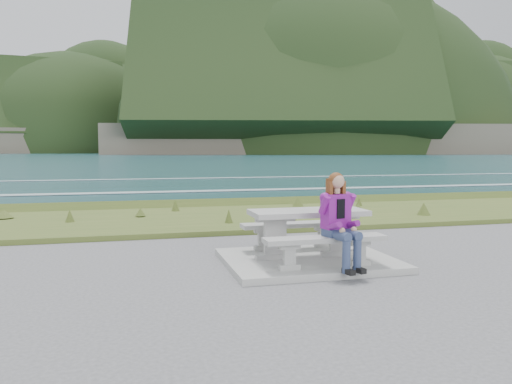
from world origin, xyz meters
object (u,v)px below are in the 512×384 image
bench_seaward (294,228)px  seated_woman (342,234)px  bench_landward (325,244)px  picnic_table (308,221)px

bench_seaward → seated_woman: (0.20, -1.53, 0.15)m
bench_seaward → seated_woman: 1.55m
bench_landward → seated_woman: 0.28m
bench_seaward → seated_woman: size_ratio=1.32×
picnic_table → bench_seaward: (0.00, 0.70, -0.23)m
bench_seaward → bench_landward: bearing=-90.0°
bench_landward → bench_seaward: 1.40m
bench_landward → bench_seaward: size_ratio=1.00×
picnic_table → bench_seaward: bearing=90.0°
picnic_table → seated_woman: 0.85m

